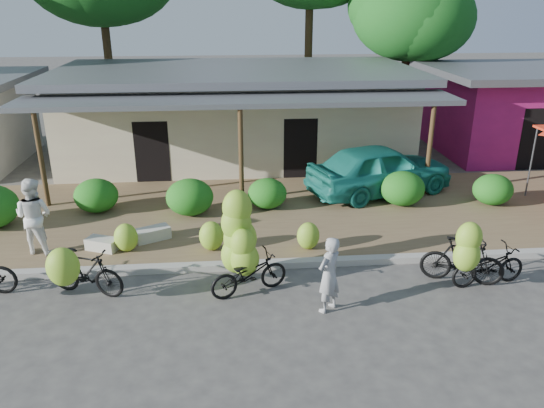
{
  "coord_description": "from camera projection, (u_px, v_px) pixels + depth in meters",
  "views": [
    {
      "loc": [
        -0.39,
        -8.68,
        5.72
      ],
      "look_at": [
        0.62,
        2.87,
        1.2
      ],
      "focal_mm": 35.0,
      "sensor_mm": 36.0,
      "label": 1
    }
  ],
  "objects": [
    {
      "name": "hedge_1",
      "position": [
        96.0,
        196.0,
        14.72
      ],
      "size": [
        1.21,
        1.09,
        0.94
      ],
      "primitive_type": "ellipsoid",
      "color": "#155F16",
      "rests_on": "sidewalk"
    },
    {
      "name": "loose_banana_a",
      "position": [
        126.0,
        237.0,
        12.44
      ],
      "size": [
        0.55,
        0.47,
        0.69
      ],
      "primitive_type": "ellipsoid",
      "color": "#9DC531",
      "rests_on": "sidewalk"
    },
    {
      "name": "hedge_3",
      "position": [
        267.0,
        193.0,
        15.0
      ],
      "size": [
        1.11,
        1.0,
        0.86
      ],
      "primitive_type": "ellipsoid",
      "color": "#155F16",
      "rests_on": "sidewalk"
    },
    {
      "name": "shop_pink",
      "position": [
        507.0,
        109.0,
        20.61
      ],
      "size": [
        6.0,
        6.0,
        3.25
      ],
      "color": "#B71C6A",
      "rests_on": "ground"
    },
    {
      "name": "sack_far",
      "position": [
        102.0,
        244.0,
        12.6
      ],
      "size": [
        0.84,
        0.64,
        0.28
      ],
      "primitive_type": "cube",
      "rotation": [
        0.0,
        0.0,
        -0.4
      ],
      "color": "beige",
      "rests_on": "sidewalk"
    },
    {
      "name": "bystander",
      "position": [
        34.0,
        216.0,
        12.22
      ],
      "size": [
        1.03,
        0.9,
        1.81
      ],
      "primitive_type": "imported",
      "rotation": [
        0.0,
        0.0,
        2.87
      ],
      "color": "white",
      "rests_on": "sidewalk"
    },
    {
      "name": "tree_near_right",
      "position": [
        405.0,
        11.0,
        22.43
      ],
      "size": [
        5.06,
        4.93,
        7.09
      ],
      "color": "#46361C",
      "rests_on": "ground"
    },
    {
      "name": "curb",
      "position": [
        248.0,
        265.0,
        11.99
      ],
      "size": [
        60.0,
        0.25,
        0.15
      ],
      "primitive_type": "cube",
      "color": "#A8A399",
      "rests_on": "ground"
    },
    {
      "name": "sidewalk",
      "position": [
        243.0,
        215.0,
        14.78
      ],
      "size": [
        60.0,
        6.0,
        0.12
      ],
      "primitive_type": "cube",
      "color": "olive",
      "rests_on": "ground"
    },
    {
      "name": "bike_center",
      "position": [
        243.0,
        250.0,
        10.96
      ],
      "size": [
        1.77,
        1.4,
        2.09
      ],
      "rotation": [
        0.0,
        0.0,
        1.94
      ],
      "color": "black",
      "rests_on": "ground"
    },
    {
      "name": "ground",
      "position": [
        253.0,
        317.0,
        10.16
      ],
      "size": [
        100.0,
        100.0,
        0.0
      ],
      "primitive_type": "plane",
      "color": "#43413E",
      "rests_on": "ground"
    },
    {
      "name": "bike_left",
      "position": [
        81.0,
        271.0,
        10.61
      ],
      "size": [
        1.74,
        1.39,
        1.35
      ],
      "rotation": [
        0.0,
        0.0,
        1.22
      ],
      "color": "black",
      "rests_on": "ground"
    },
    {
      "name": "loose_banana_b",
      "position": [
        211.0,
        236.0,
        12.49
      ],
      "size": [
        0.58,
        0.49,
        0.72
      ],
      "primitive_type": "ellipsoid",
      "color": "#9DC531",
      "rests_on": "sidewalk"
    },
    {
      "name": "shop_main",
      "position": [
        237.0,
        113.0,
        19.68
      ],
      "size": [
        13.0,
        8.5,
        3.35
      ],
      "color": "beige",
      "rests_on": "ground"
    },
    {
      "name": "loose_banana_c",
      "position": [
        308.0,
        236.0,
        12.56
      ],
      "size": [
        0.54,
        0.46,
        0.67
      ],
      "primitive_type": "ellipsoid",
      "color": "#9DC531",
      "rests_on": "sidewalk"
    },
    {
      "name": "hedge_5",
      "position": [
        493.0,
        190.0,
        15.26
      ],
      "size": [
        1.14,
        1.03,
        0.89
      ],
      "primitive_type": "ellipsoid",
      "color": "#155F16",
      "rests_on": "sidewalk"
    },
    {
      "name": "hedge_2",
      "position": [
        190.0,
        197.0,
        14.51
      ],
      "size": [
        1.3,
        1.17,
        1.01
      ],
      "primitive_type": "ellipsoid",
      "color": "#155F16",
      "rests_on": "sidewalk"
    },
    {
      "name": "sack_near",
      "position": [
        152.0,
        234.0,
        13.11
      ],
      "size": [
        0.94,
        0.74,
        0.3
      ],
      "primitive_type": "cube",
      "rotation": [
        0.0,
        0.0,
        0.47
      ],
      "color": "beige",
      "rests_on": "sidewalk"
    },
    {
      "name": "bike_right",
      "position": [
        464.0,
        257.0,
        11.04
      ],
      "size": [
        1.78,
        1.37,
        1.65
      ],
      "rotation": [
        0.0,
        0.0,
        1.21
      ],
      "color": "black",
      "rests_on": "ground"
    },
    {
      "name": "bike_far_right",
      "position": [
        488.0,
        266.0,
        11.18
      ],
      "size": [
        1.75,
        0.85,
        0.88
      ],
      "rotation": [
        0.0,
        0.0,
        1.73
      ],
      "color": "black",
      "rests_on": "ground"
    },
    {
      "name": "vendor",
      "position": [
        329.0,
        275.0,
        10.13
      ],
      "size": [
        0.67,
        0.66,
        1.56
      ],
      "primitive_type": "imported",
      "rotation": [
        0.0,
        0.0,
        3.86
      ],
      "color": "#9A9A9A",
      "rests_on": "ground"
    },
    {
      "name": "teal_van",
      "position": [
        380.0,
        169.0,
        16.02
      ],
      "size": [
        4.87,
        3.21,
        1.54
      ],
      "primitive_type": "imported",
      "rotation": [
        0.0,
        0.0,
        1.91
      ],
      "color": "#1A786A",
      "rests_on": "sidewalk"
    },
    {
      "name": "hedge_4",
      "position": [
        403.0,
        188.0,
        15.2
      ],
      "size": [
        1.27,
        1.15,
        0.99
      ],
      "primitive_type": "ellipsoid",
      "color": "#155F16",
      "rests_on": "sidewalk"
    }
  ]
}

